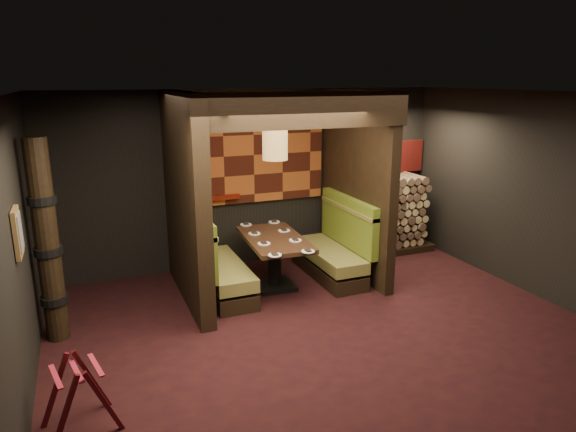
# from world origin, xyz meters

# --- Properties ---
(floor) EXTENTS (6.50, 5.50, 0.02)m
(floor) POSITION_xyz_m (0.00, 0.00, -0.01)
(floor) COLOR black
(floor) RESTS_ON ground
(ceiling) EXTENTS (6.50, 5.50, 0.02)m
(ceiling) POSITION_xyz_m (0.00, 0.00, 2.86)
(ceiling) COLOR black
(ceiling) RESTS_ON ground
(wall_back) EXTENTS (6.50, 0.02, 2.85)m
(wall_back) POSITION_xyz_m (0.00, 2.76, 1.43)
(wall_back) COLOR black
(wall_back) RESTS_ON ground
(wall_front) EXTENTS (6.50, 0.02, 2.85)m
(wall_front) POSITION_xyz_m (0.00, -2.76, 1.43)
(wall_front) COLOR black
(wall_front) RESTS_ON ground
(wall_left) EXTENTS (0.02, 5.50, 2.85)m
(wall_left) POSITION_xyz_m (-3.26, 0.00, 1.43)
(wall_left) COLOR black
(wall_left) RESTS_ON ground
(wall_right) EXTENTS (0.02, 5.50, 2.85)m
(wall_right) POSITION_xyz_m (3.26, 0.00, 1.43)
(wall_right) COLOR black
(wall_right) RESTS_ON ground
(partition_left) EXTENTS (0.20, 2.20, 2.85)m
(partition_left) POSITION_xyz_m (-1.35, 1.65, 1.43)
(partition_left) COLOR black
(partition_left) RESTS_ON floor
(partition_right) EXTENTS (0.15, 2.10, 2.85)m
(partition_right) POSITION_xyz_m (1.30, 1.70, 1.43)
(partition_right) COLOR black
(partition_right) RESTS_ON floor
(header_beam) EXTENTS (2.85, 0.18, 0.44)m
(header_beam) POSITION_xyz_m (-0.02, 0.70, 2.63)
(header_beam) COLOR black
(header_beam) RESTS_ON partition_left
(tapa_back_panel) EXTENTS (2.40, 0.06, 1.55)m
(tapa_back_panel) POSITION_xyz_m (-0.02, 2.71, 1.82)
(tapa_back_panel) COLOR #9E4B1F
(tapa_back_panel) RESTS_ON wall_back
(tapa_side_panel) EXTENTS (0.04, 1.85, 1.45)m
(tapa_side_panel) POSITION_xyz_m (-1.23, 1.82, 1.85)
(tapa_side_panel) COLOR #9E4B1F
(tapa_side_panel) RESTS_ON partition_left
(lacquer_shelf) EXTENTS (0.60, 0.12, 0.07)m
(lacquer_shelf) POSITION_xyz_m (-0.60, 2.65, 1.18)
(lacquer_shelf) COLOR #5C1308
(lacquer_shelf) RESTS_ON wall_back
(booth_bench_left) EXTENTS (0.68, 1.60, 1.14)m
(booth_bench_left) POSITION_xyz_m (-0.96, 1.65, 0.40)
(booth_bench_left) COLOR black
(booth_bench_left) RESTS_ON floor
(booth_bench_right) EXTENTS (0.68, 1.60, 1.14)m
(booth_bench_right) POSITION_xyz_m (0.93, 1.65, 0.40)
(booth_bench_right) COLOR black
(booth_bench_right) RESTS_ON floor
(dining_table) EXTENTS (0.89, 1.52, 0.78)m
(dining_table) POSITION_xyz_m (-0.11, 1.55, 0.54)
(dining_table) COLOR black
(dining_table) RESTS_ON floor
(place_settings) EXTENTS (0.73, 1.72, 0.03)m
(place_settings) POSITION_xyz_m (-0.11, 1.55, 0.79)
(place_settings) COLOR white
(place_settings) RESTS_ON dining_table
(pendant_lamp) EXTENTS (0.35, 0.35, 0.93)m
(pendant_lamp) POSITION_xyz_m (-0.11, 1.50, 2.14)
(pendant_lamp) COLOR olive
(pendant_lamp) RESTS_ON ceiling
(framed_picture) EXTENTS (0.05, 0.36, 0.46)m
(framed_picture) POSITION_xyz_m (-3.22, 0.10, 1.62)
(framed_picture) COLOR brown
(framed_picture) RESTS_ON wall_left
(luggage_rack) EXTENTS (0.72, 0.57, 0.70)m
(luggage_rack) POSITION_xyz_m (-2.82, -0.76, 0.35)
(luggage_rack) COLOR #41080C
(luggage_rack) RESTS_ON floor
(totem_column) EXTENTS (0.31, 0.31, 2.40)m
(totem_column) POSITION_xyz_m (-3.05, 1.10, 1.19)
(totem_column) COLOR black
(totem_column) RESTS_ON floor
(firewood_stack) EXTENTS (1.73, 0.70, 1.36)m
(firewood_stack) POSITION_xyz_m (2.29, 2.35, 0.68)
(firewood_stack) COLOR black
(firewood_stack) RESTS_ON floor
(mosaic_header) EXTENTS (1.83, 0.10, 0.56)m
(mosaic_header) POSITION_xyz_m (2.29, 2.68, 1.64)
(mosaic_header) COLOR maroon
(mosaic_header) RESTS_ON wall_back
(bay_front_post) EXTENTS (0.08, 0.08, 2.85)m
(bay_front_post) POSITION_xyz_m (1.39, 1.96, 1.43)
(bay_front_post) COLOR black
(bay_front_post) RESTS_ON floor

